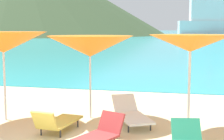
% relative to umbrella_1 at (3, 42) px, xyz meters
% --- Properties ---
extents(ground_plane, '(50.00, 100.00, 0.30)m').
position_rel_umbrella_1_xyz_m(ground_plane, '(2.22, 7.20, -2.18)').
color(ground_plane, beige).
extents(ocean_water, '(650.00, 440.00, 0.02)m').
position_rel_umbrella_1_xyz_m(ocean_water, '(2.22, 224.71, -2.02)').
color(ocean_water, '#2DADBC').
rests_on(ocean_water, ground_plane).
extents(umbrella_1, '(2.42, 2.42, 2.30)m').
position_rel_umbrella_1_xyz_m(umbrella_1, '(0.00, 0.00, 0.00)').
color(umbrella_1, silver).
rests_on(umbrella_1, ground_plane).
extents(umbrella_2, '(2.42, 2.42, 2.19)m').
position_rel_umbrella_1_xyz_m(umbrella_2, '(2.11, 0.69, -0.11)').
color(umbrella_2, silver).
rests_on(umbrella_2, ground_plane).
extents(umbrella_3, '(1.97, 1.97, 2.24)m').
position_rel_umbrella_1_xyz_m(umbrella_3, '(4.67, 0.21, 0.01)').
color(umbrella_3, silver).
rests_on(umbrella_3, ground_plane).
extents(lounge_chair_0, '(0.74, 1.51, 0.64)m').
position_rel_umbrella_1_xyz_m(lounge_chair_0, '(1.75, -0.78, -1.76)').
color(lounge_chair_0, '#D8BF4C').
rests_on(lounge_chair_0, ground_plane).
extents(lounge_chair_2, '(1.09, 1.51, 0.64)m').
position_rel_umbrella_1_xyz_m(lounge_chair_2, '(2.90, -1.57, -1.76)').
color(lounge_chair_2, '#A53333').
rests_on(lounge_chair_2, ground_plane).
extents(lounge_chair_3, '(1.31, 1.70, 0.64)m').
position_rel_umbrella_1_xyz_m(lounge_chair_3, '(3.29, 0.29, -1.75)').
color(lounge_chair_3, white).
rests_on(lounge_chair_3, ground_plane).
extents(cruise_ship, '(42.87, 14.60, 21.13)m').
position_rel_umbrella_1_xyz_m(cruise_ship, '(19.39, 162.06, 6.07)').
color(cruise_ship, white).
rests_on(cruise_ship, ocean_water).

